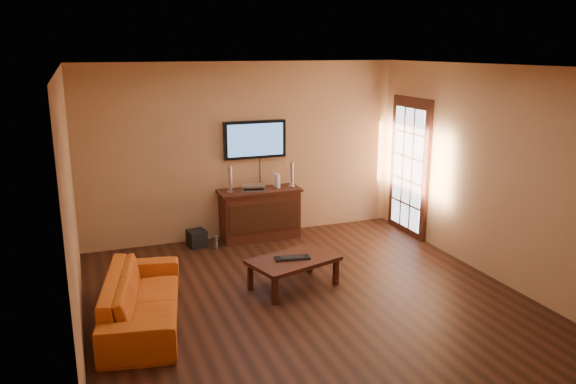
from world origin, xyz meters
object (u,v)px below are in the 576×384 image
keyboard (292,258)px  coffee_table (294,262)px  speaker_right (292,175)px  subwoofer (197,238)px  media_console (260,214)px  av_receiver (253,187)px  sofa (142,290)px  television (255,140)px  bottle (216,243)px  speaker_left (230,180)px  game_console (277,181)px

keyboard → coffee_table: bearing=20.0°
keyboard → speaker_right: bearing=69.2°
coffee_table → subwoofer: 2.07m
media_console → av_receiver: bearing=176.4°
av_receiver → media_console: bearing=11.6°
sofa → coffee_table: bearing=-70.8°
television → bottle: (-0.77, -0.46, -1.43)m
speaker_left → speaker_right: (0.99, 0.00, -0.00)m
media_console → speaker_right: speaker_right is taller
coffee_table → av_receiver: bearing=87.4°
coffee_table → sofa: 1.88m
speaker_left → bottle: bearing=-138.9°
sofa → subwoofer: size_ratio=7.44×
subwoofer → sofa: bearing=-125.6°
television → keyboard: bearing=-95.5°
speaker_right → av_receiver: bearing=-178.5°
subwoofer → game_console: bearing=-6.8°
television → keyboard: size_ratio=2.18×
coffee_table → television: bearing=85.0°
speaker_right → speaker_left: bearing=-179.8°
coffee_table → bottle: coffee_table is taller
media_console → television: bearing=90.0°
speaker_right → game_console: bearing=176.4°
coffee_table → game_console: bearing=76.2°
sofa → subwoofer: (1.03, 2.17, -0.24)m
media_console → speaker_left: bearing=177.5°
television → game_console: bearing=-28.9°
coffee_table → bottle: 1.79m
media_console → av_receiver: (-0.10, 0.01, 0.43)m
coffee_table → keyboard: keyboard is taller
subwoofer → keyboard: size_ratio=0.57×
av_receiver → subwoofer: 1.15m
sofa → game_console: 3.28m
speaker_left → bottle: (-0.32, -0.28, -0.87)m
sofa → av_receiver: bearing=-30.7°
subwoofer → bottle: 0.32m
media_console → speaker_left: speaker_left is taller
media_console → speaker_left: 0.73m
television → coffee_table: bearing=-95.0°
coffee_table → media_console: bearing=84.5°
media_console → television: 1.15m
television → game_console: 0.72m
sofa → bottle: size_ratio=9.31×
media_console → bottle: media_console is taller
sofa → bottle: (1.27, 1.95, -0.28)m
media_console → sofa: size_ratio=0.67×
game_console → av_receiver: bearing=179.4°
speaker_left → bottle: size_ratio=1.91×
speaker_right → coffee_table: bearing=-110.4°
av_receiver → keyboard: (-0.11, -1.94, -0.43)m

